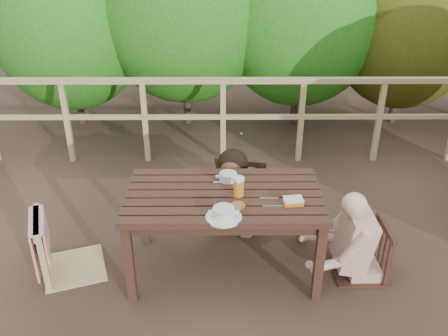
{
  "coord_description": "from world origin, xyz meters",
  "views": [
    {
      "loc": [
        -0.02,
        -3.14,
        2.56
      ],
      "look_at": [
        0.0,
        0.05,
        0.9
      ],
      "focal_mm": 38.36,
      "sensor_mm": 36.0,
      "label": 1
    }
  ],
  "objects_px": {
    "table": "(224,232)",
    "bread_roll": "(237,206)",
    "woman": "(236,162)",
    "soup_near": "(224,213)",
    "chair_far": "(236,173)",
    "soup_far": "(228,177)",
    "chair_left": "(66,218)",
    "tumbler": "(240,210)",
    "chair_right": "(364,229)",
    "beer_glass": "(239,187)",
    "diner_right": "(371,208)",
    "butter_tub": "(293,202)"
  },
  "relations": [
    {
      "from": "table",
      "to": "soup_far",
      "type": "relative_size",
      "value": 6.31
    },
    {
      "from": "diner_right",
      "to": "beer_glass",
      "type": "bearing_deg",
      "value": 87.44
    },
    {
      "from": "bread_roll",
      "to": "beer_glass",
      "type": "distance_m",
      "value": 0.19
    },
    {
      "from": "chair_far",
      "to": "diner_right",
      "type": "xyz_separation_m",
      "value": [
        1.01,
        -0.78,
        0.1
      ]
    },
    {
      "from": "chair_right",
      "to": "woman",
      "type": "distance_m",
      "value": 1.28
    },
    {
      "from": "soup_far",
      "to": "beer_glass",
      "type": "distance_m",
      "value": 0.24
    },
    {
      "from": "chair_left",
      "to": "diner_right",
      "type": "bearing_deg",
      "value": -110.1
    },
    {
      "from": "woman",
      "to": "tumbler",
      "type": "bearing_deg",
      "value": 102.44
    },
    {
      "from": "table",
      "to": "tumbler",
      "type": "xyz_separation_m",
      "value": [
        0.11,
        -0.27,
        0.39
      ]
    },
    {
      "from": "table",
      "to": "beer_glass",
      "type": "xyz_separation_m",
      "value": [
        0.11,
        -0.02,
        0.43
      ]
    },
    {
      "from": "chair_left",
      "to": "soup_far",
      "type": "relative_size",
      "value": 4.21
    },
    {
      "from": "bread_roll",
      "to": "beer_glass",
      "type": "relative_size",
      "value": 0.71
    },
    {
      "from": "chair_far",
      "to": "woman",
      "type": "distance_m",
      "value": 0.1
    },
    {
      "from": "chair_far",
      "to": "bread_roll",
      "type": "height_order",
      "value": "chair_far"
    },
    {
      "from": "chair_right",
      "to": "soup_near",
      "type": "distance_m",
      "value": 1.17
    },
    {
      "from": "chair_right",
      "to": "woman",
      "type": "height_order",
      "value": "woman"
    },
    {
      "from": "beer_glass",
      "to": "table",
      "type": "bearing_deg",
      "value": 169.09
    },
    {
      "from": "chair_right",
      "to": "beer_glass",
      "type": "height_order",
      "value": "beer_glass"
    },
    {
      "from": "beer_glass",
      "to": "soup_near",
      "type": "bearing_deg",
      "value": -110.83
    },
    {
      "from": "woman",
      "to": "table",
      "type": "bearing_deg",
      "value": 93.97
    },
    {
      "from": "soup_near",
      "to": "soup_far",
      "type": "bearing_deg",
      "value": 85.94
    },
    {
      "from": "chair_right",
      "to": "beer_glass",
      "type": "relative_size",
      "value": 5.13
    },
    {
      "from": "table",
      "to": "chair_far",
      "type": "bearing_deg",
      "value": 81.01
    },
    {
      "from": "woman",
      "to": "butter_tub",
      "type": "height_order",
      "value": "woman"
    },
    {
      "from": "soup_near",
      "to": "bread_roll",
      "type": "height_order",
      "value": "soup_near"
    },
    {
      "from": "bread_roll",
      "to": "chair_far",
      "type": "bearing_deg",
      "value": 88.88
    },
    {
      "from": "chair_left",
      "to": "chair_far",
      "type": "bearing_deg",
      "value": -80.43
    },
    {
      "from": "chair_far",
      "to": "soup_far",
      "type": "height_order",
      "value": "chair_far"
    },
    {
      "from": "table",
      "to": "bread_roll",
      "type": "distance_m",
      "value": 0.44
    },
    {
      "from": "table",
      "to": "woman",
      "type": "distance_m",
      "value": 0.79
    },
    {
      "from": "chair_left",
      "to": "butter_tub",
      "type": "bearing_deg",
      "value": -113.61
    },
    {
      "from": "table",
      "to": "chair_far",
      "type": "height_order",
      "value": "chair_far"
    },
    {
      "from": "woman",
      "to": "diner_right",
      "type": "height_order",
      "value": "diner_right"
    },
    {
      "from": "chair_right",
      "to": "butter_tub",
      "type": "relative_size",
      "value": 5.91
    },
    {
      "from": "soup_far",
      "to": "tumbler",
      "type": "bearing_deg",
      "value": -80.99
    },
    {
      "from": "chair_far",
      "to": "soup_far",
      "type": "relative_size",
      "value": 4.21
    },
    {
      "from": "woman",
      "to": "tumbler",
      "type": "relative_size",
      "value": 15.69
    },
    {
      "from": "beer_glass",
      "to": "tumbler",
      "type": "relative_size",
      "value": 2.11
    },
    {
      "from": "chair_far",
      "to": "chair_right",
      "type": "xyz_separation_m",
      "value": [
        0.98,
        -0.78,
        -0.08
      ]
    },
    {
      "from": "table",
      "to": "chair_right",
      "type": "distance_m",
      "value": 1.1
    },
    {
      "from": "soup_far",
      "to": "beer_glass",
      "type": "xyz_separation_m",
      "value": [
        0.08,
        -0.23,
        0.04
      ]
    },
    {
      "from": "soup_far",
      "to": "tumbler",
      "type": "xyz_separation_m",
      "value": [
        0.08,
        -0.48,
        -0.0
      ]
    },
    {
      "from": "chair_right",
      "to": "butter_tub",
      "type": "height_order",
      "value": "chair_right"
    },
    {
      "from": "chair_left",
      "to": "tumbler",
      "type": "xyz_separation_m",
      "value": [
        1.34,
        -0.26,
        0.23
      ]
    },
    {
      "from": "woman",
      "to": "bread_roll",
      "type": "xyz_separation_m",
      "value": [
        -0.02,
        -0.95,
        0.13
      ]
    },
    {
      "from": "bread_roll",
      "to": "tumbler",
      "type": "relative_size",
      "value": 1.49
    },
    {
      "from": "woman",
      "to": "soup_near",
      "type": "height_order",
      "value": "woman"
    },
    {
      "from": "chair_right",
      "to": "table",
      "type": "bearing_deg",
      "value": -93.53
    },
    {
      "from": "chair_left",
      "to": "chair_right",
      "type": "xyz_separation_m",
      "value": [
        2.33,
        -0.05,
        -0.09
      ]
    },
    {
      "from": "diner_right",
      "to": "tumbler",
      "type": "height_order",
      "value": "diner_right"
    }
  ]
}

